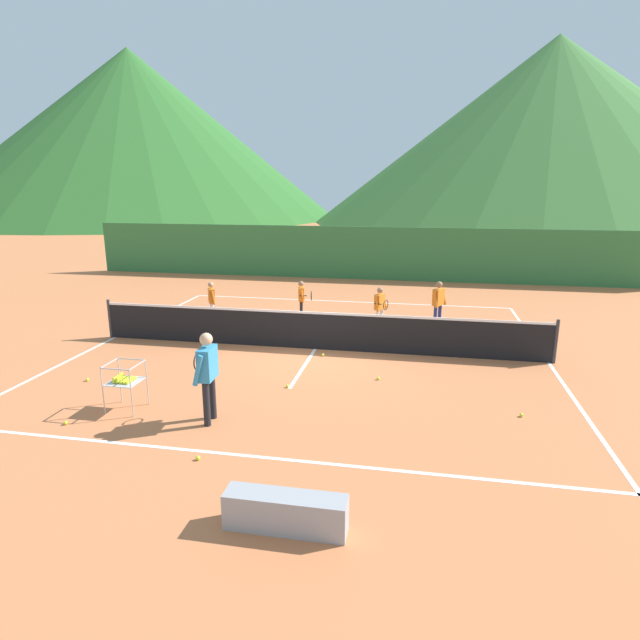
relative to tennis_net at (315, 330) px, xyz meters
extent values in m
plane|color=#C67042|center=(0.00, 0.00, -0.50)|extent=(120.00, 120.00, 0.00)
cube|color=white|center=(0.00, -5.50, -0.50)|extent=(11.17, 0.08, 0.01)
cube|color=white|center=(0.00, 5.63, -0.50)|extent=(11.17, 0.08, 0.01)
cube|color=white|center=(-5.59, 0.00, -0.50)|extent=(0.08, 11.13, 0.01)
cube|color=white|center=(5.59, 0.00, -0.50)|extent=(0.08, 11.13, 0.01)
cube|color=white|center=(0.00, 0.00, -0.50)|extent=(0.08, 5.42, 0.01)
cylinder|color=#333338|center=(-5.69, 0.00, 0.03)|extent=(0.08, 0.08, 1.05)
cylinder|color=#333338|center=(5.69, 0.00, 0.03)|extent=(0.08, 0.08, 1.05)
cube|color=black|center=(0.00, 0.00, -0.04)|extent=(11.30, 0.02, 0.92)
cube|color=white|center=(0.00, 0.00, 0.45)|extent=(11.30, 0.03, 0.06)
cylinder|color=black|center=(-0.98, -4.62, -0.10)|extent=(0.12, 0.12, 0.81)
cylinder|color=black|center=(-1.00, -4.31, -0.10)|extent=(0.12, 0.12, 0.81)
cube|color=#338CBF|center=(-0.99, -4.46, 0.59)|extent=(0.25, 0.49, 0.57)
sphere|color=#DBAD84|center=(-0.99, -4.46, 1.02)|extent=(0.22, 0.22, 0.22)
cylinder|color=#338CBF|center=(-1.05, -4.74, 0.55)|extent=(0.22, 0.10, 0.55)
cylinder|color=#338CBF|center=(-1.05, -4.19, 0.55)|extent=(0.17, 0.09, 0.55)
torus|color=#262628|center=(-1.31, -4.20, 0.51)|extent=(0.04, 0.29, 0.29)
cylinder|color=black|center=(-1.06, -4.19, 0.51)|extent=(0.22, 0.04, 0.03)
cylinder|color=silver|center=(-3.65, 2.17, -0.20)|extent=(0.09, 0.09, 0.61)
cylinder|color=silver|center=(-3.54, 1.96, -0.20)|extent=(0.09, 0.09, 0.61)
cube|color=orange|center=(-3.60, 2.06, 0.32)|extent=(0.31, 0.40, 0.43)
sphere|color=tan|center=(-3.60, 2.06, 0.65)|extent=(0.17, 0.17, 0.17)
cylinder|color=orange|center=(-3.64, 2.27, 0.30)|extent=(0.18, 0.13, 0.42)
cylinder|color=orange|center=(-3.47, 1.89, 0.29)|extent=(0.14, 0.11, 0.42)
cylinder|color=black|center=(-1.04, 2.95, -0.20)|extent=(0.09, 0.09, 0.60)
cylinder|color=black|center=(-0.98, 2.73, -0.20)|extent=(0.09, 0.09, 0.60)
cube|color=orange|center=(-1.01, 2.84, 0.31)|extent=(0.25, 0.39, 0.42)
sphere|color=#996B4C|center=(-1.01, 2.84, 0.63)|extent=(0.17, 0.17, 0.17)
cylinder|color=orange|center=(-1.01, 3.05, 0.28)|extent=(0.17, 0.10, 0.41)
cylinder|color=orange|center=(-0.93, 2.65, 0.28)|extent=(0.14, 0.09, 0.41)
torus|color=#262628|center=(-0.67, 2.72, 0.29)|extent=(0.09, 0.29, 0.29)
cylinder|color=black|center=(-0.91, 2.66, 0.29)|extent=(0.22, 0.08, 0.03)
cylinder|color=silver|center=(1.48, 2.24, -0.19)|extent=(0.09, 0.09, 0.61)
cylinder|color=silver|center=(1.39, 2.02, -0.19)|extent=(0.09, 0.09, 0.61)
cube|color=orange|center=(1.44, 2.13, 0.33)|extent=(0.30, 0.40, 0.43)
sphere|color=#996B4C|center=(1.44, 2.13, 0.66)|extent=(0.17, 0.17, 0.17)
cylinder|color=orange|center=(1.57, 2.30, 0.30)|extent=(0.18, 0.13, 0.42)
cylinder|color=orange|center=(1.38, 1.93, 0.30)|extent=(0.14, 0.11, 0.42)
torus|color=#262628|center=(1.63, 1.82, 0.31)|extent=(0.14, 0.28, 0.29)
cylinder|color=black|center=(1.40, 1.92, 0.31)|extent=(0.21, 0.11, 0.03)
cylinder|color=navy|center=(3.14, 2.78, -0.16)|extent=(0.10, 0.10, 0.68)
cylinder|color=navy|center=(3.01, 2.55, -0.16)|extent=(0.10, 0.10, 0.68)
cube|color=orange|center=(3.08, 2.67, 0.42)|extent=(0.36, 0.44, 0.48)
sphere|color=#996B4C|center=(3.08, 2.67, 0.78)|extent=(0.19, 0.19, 0.19)
cylinder|color=orange|center=(3.24, 2.84, 0.39)|extent=(0.20, 0.15, 0.46)
cylinder|color=orange|center=(2.99, 2.45, 0.38)|extent=(0.16, 0.13, 0.47)
cylinder|color=#B7B7BC|center=(-3.00, -3.98, -0.05)|extent=(0.02, 0.02, 0.89)
cylinder|color=#B7B7BC|center=(-2.44, -3.98, -0.05)|extent=(0.02, 0.02, 0.89)
cylinder|color=#B7B7BC|center=(-3.00, -4.54, -0.05)|extent=(0.02, 0.02, 0.89)
cylinder|color=#B7B7BC|center=(-2.44, -4.54, -0.05)|extent=(0.02, 0.02, 0.89)
cube|color=#B7B7BC|center=(-2.72, -4.26, 0.05)|extent=(0.56, 0.56, 0.01)
cube|color=#B7B7BC|center=(-2.72, -3.98, 0.39)|extent=(0.56, 0.02, 0.02)
cube|color=#B7B7BC|center=(-2.72, -4.54, 0.39)|extent=(0.56, 0.02, 0.02)
cube|color=#B7B7BC|center=(-3.00, -4.26, 0.39)|extent=(0.02, 0.56, 0.02)
cube|color=#B7B7BC|center=(-2.44, -4.26, 0.39)|extent=(0.02, 0.56, 0.02)
sphere|color=yellow|center=(-2.85, -4.39, 0.09)|extent=(0.07, 0.07, 0.07)
sphere|color=yellow|center=(-2.85, -4.32, 0.08)|extent=(0.07, 0.07, 0.07)
sphere|color=yellow|center=(-2.85, -4.26, 0.08)|extent=(0.07, 0.07, 0.07)
sphere|color=yellow|center=(-2.84, -4.20, 0.09)|extent=(0.07, 0.07, 0.07)
sphere|color=yellow|center=(-2.84, -4.13, 0.09)|extent=(0.07, 0.07, 0.07)
sphere|color=yellow|center=(-2.78, -4.39, 0.09)|extent=(0.07, 0.07, 0.07)
sphere|color=yellow|center=(-2.78, -4.32, 0.08)|extent=(0.07, 0.07, 0.07)
sphere|color=yellow|center=(-2.78, -4.26, 0.08)|extent=(0.07, 0.07, 0.07)
sphere|color=yellow|center=(-2.78, -4.19, 0.08)|extent=(0.07, 0.07, 0.07)
sphere|color=yellow|center=(-2.79, -4.13, 0.08)|extent=(0.07, 0.07, 0.07)
sphere|color=yellow|center=(-2.72, -4.39, 0.08)|extent=(0.07, 0.07, 0.07)
sphere|color=yellow|center=(-2.72, -4.32, 0.08)|extent=(0.07, 0.07, 0.07)
sphere|color=yellow|center=(-2.72, -4.26, 0.08)|extent=(0.07, 0.07, 0.07)
sphere|color=yellow|center=(-2.72, -4.19, 0.09)|extent=(0.07, 0.07, 0.07)
sphere|color=yellow|center=(-2.72, -4.13, 0.08)|extent=(0.07, 0.07, 0.07)
sphere|color=yellow|center=(-2.65, -4.39, 0.08)|extent=(0.07, 0.07, 0.07)
sphere|color=yellow|center=(-2.66, -4.32, 0.08)|extent=(0.07, 0.07, 0.07)
sphere|color=yellow|center=(-2.65, -4.26, 0.08)|extent=(0.07, 0.07, 0.07)
sphere|color=yellow|center=(-2.65, -4.20, 0.08)|extent=(0.07, 0.07, 0.07)
sphere|color=yellow|center=(-2.65, -4.13, 0.09)|extent=(0.07, 0.07, 0.07)
sphere|color=yellow|center=(-2.59, -4.39, 0.08)|extent=(0.07, 0.07, 0.07)
sphere|color=yellow|center=(-2.59, -4.33, 0.08)|extent=(0.07, 0.07, 0.07)
sphere|color=yellow|center=(-2.59, -4.26, 0.08)|extent=(0.07, 0.07, 0.07)
sphere|color=yellow|center=(-2.59, -4.19, 0.08)|extent=(0.07, 0.07, 0.07)
sphere|color=yellow|center=(-2.58, -4.13, 0.08)|extent=(0.07, 0.07, 0.07)
sphere|color=yellow|center=(-2.85, -4.39, 0.14)|extent=(0.07, 0.07, 0.07)
sphere|color=yellow|center=(-2.85, -4.33, 0.14)|extent=(0.07, 0.07, 0.07)
sphere|color=yellow|center=(-2.85, -4.26, 0.14)|extent=(0.07, 0.07, 0.07)
sphere|color=yellow|center=(-2.85, -4.19, 0.14)|extent=(0.07, 0.07, 0.07)
sphere|color=yellow|center=(-2.85, -4.13, 0.14)|extent=(0.07, 0.07, 0.07)
sphere|color=yellow|center=(-2.79, -4.39, 0.14)|extent=(0.07, 0.07, 0.07)
sphere|color=yellow|center=(-2.79, -4.32, 0.14)|extent=(0.07, 0.07, 0.07)
sphere|color=yellow|center=(-0.67, -5.76, -0.47)|extent=(0.07, 0.07, 0.07)
sphere|color=yellow|center=(0.29, -0.53, -0.47)|extent=(0.07, 0.07, 0.07)
sphere|color=yellow|center=(4.43, -3.22, -0.47)|extent=(0.07, 0.07, 0.07)
sphere|color=yellow|center=(-4.33, -3.11, -0.47)|extent=(0.07, 0.07, 0.07)
sphere|color=yellow|center=(-3.43, -5.06, -0.47)|extent=(0.07, 0.07, 0.07)
sphere|color=yellow|center=(-0.05, -2.66, -0.47)|extent=(0.07, 0.07, 0.07)
sphere|color=yellow|center=(1.75, -1.87, -0.47)|extent=(0.07, 0.07, 0.07)
cube|color=#33753D|center=(0.00, 10.26, 0.64)|extent=(24.58, 0.08, 2.29)
cube|color=#99999E|center=(1.06, -7.09, -0.27)|extent=(1.50, 0.36, 0.46)
cone|color=#2D6628|center=(17.79, 54.77, 6.49)|extent=(47.92, 47.92, 13.98)
cone|color=#427A38|center=(15.31, 49.19, 8.84)|extent=(49.33, 49.33, 18.67)
cone|color=#2D6628|center=(-32.39, 49.32, 9.27)|extent=(48.67, 48.67, 19.54)
camera|label=1|loc=(2.51, -12.46, 3.57)|focal=29.47mm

